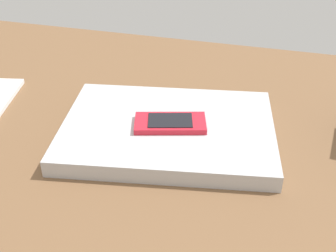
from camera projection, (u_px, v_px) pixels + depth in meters
The scene contains 3 objects.
desk_surface at pixel (186, 150), 67.50cm from camera, with size 120.00×80.00×3.00cm, color brown.
laptop_closed at pixel (168, 130), 67.13cm from camera, with size 31.56×22.77×2.51cm, color #B7BABC.
cell_phone_on_laptop at pixel (169, 124), 65.32cm from camera, with size 11.54×7.87×1.00cm.
Camera 1 is at (12.10, -53.62, 40.95)cm, focal length 47.41 mm.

